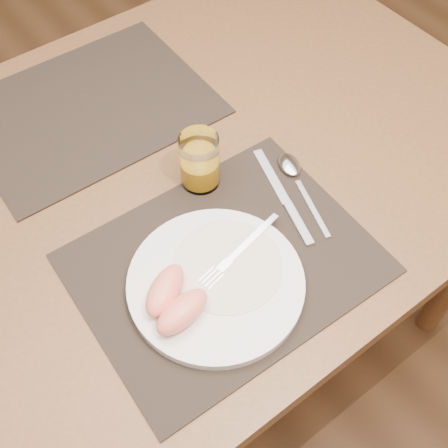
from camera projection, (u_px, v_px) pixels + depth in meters
ground at (180, 346)px, 1.60m from camera, size 5.00×5.00×0.00m
table at (158, 205)px, 1.06m from camera, size 1.40×0.90×0.75m
placemat_near at (225, 263)px, 0.88m from camera, size 0.46×0.36×0.00m
placemat_far at (89, 108)px, 1.09m from camera, size 0.46×0.36×0.00m
plate at (216, 283)px, 0.85m from camera, size 0.27×0.27×0.02m
plate_dressing at (228, 265)px, 0.86m from camera, size 0.17×0.17×0.00m
fork at (235, 255)px, 0.87m from camera, size 0.17×0.05×0.00m
knife at (287, 203)px, 0.95m from camera, size 0.08×0.22×0.01m
spoon at (293, 171)px, 0.98m from camera, size 0.08×0.19×0.01m
juice_glass at (200, 163)px, 0.94m from camera, size 0.07×0.07×0.10m
grapefruit_wedges at (173, 301)px, 0.80m from camera, size 0.10×0.11×0.04m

